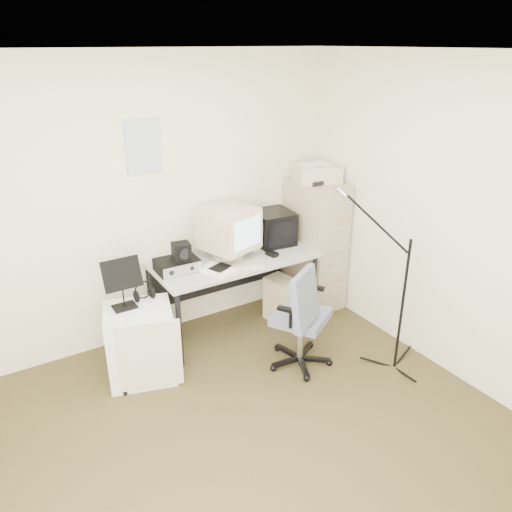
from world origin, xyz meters
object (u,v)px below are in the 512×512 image
desk (235,293)px  filing_cabinet (315,244)px  office_chair (301,315)px  side_cart (140,343)px

desk → filing_cabinet: bearing=1.8°
filing_cabinet → office_chair: (-0.78, -0.83, -0.18)m
office_chair → side_cart: size_ratio=1.48×
filing_cabinet → desk: 0.99m
filing_cabinet → desk: (-0.95, -0.03, -0.29)m
desk → office_chair: (0.17, -0.80, 0.11)m
office_chair → desk: bearing=71.1°
desk → side_cart: bearing=-165.3°
desk → office_chair: office_chair is taller
filing_cabinet → side_cart: filing_cabinet is taller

